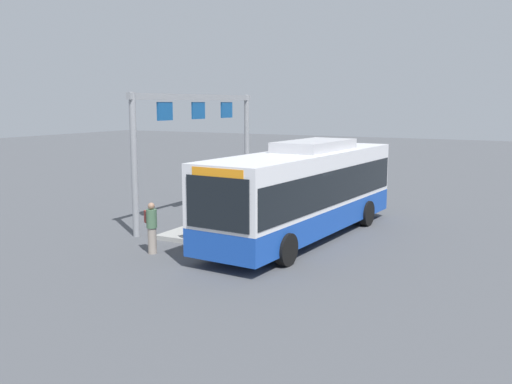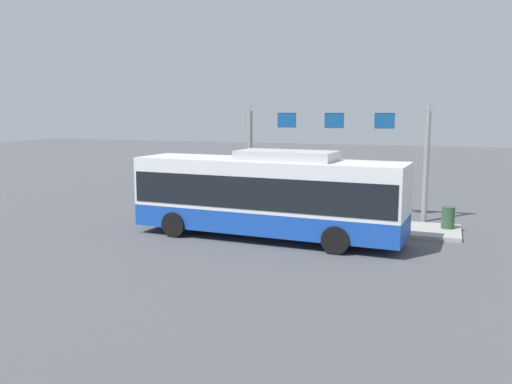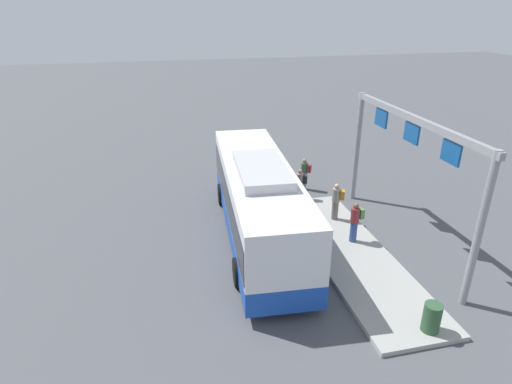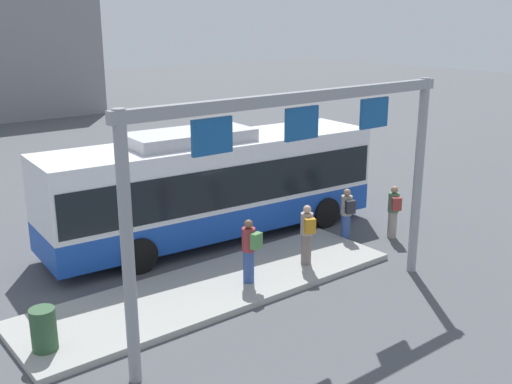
{
  "view_description": "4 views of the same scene",
  "coord_description": "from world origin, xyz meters",
  "px_view_note": "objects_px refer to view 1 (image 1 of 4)",
  "views": [
    {
      "loc": [
        18.38,
        7.82,
        4.82
      ],
      "look_at": [
        1.02,
        -1.41,
        1.7
      ],
      "focal_mm": 39.58,
      "sensor_mm": 36.0,
      "label": 1
    },
    {
      "loc": [
        -6.54,
        19.79,
        4.97
      ],
      "look_at": [
        0.76,
        -0.87,
        1.68
      ],
      "focal_mm": 38.3,
      "sensor_mm": 36.0,
      "label": 2
    },
    {
      "loc": [
        -15.06,
        3.61,
        8.93
      ],
      "look_at": [
        1.13,
        -0.18,
        1.54
      ],
      "focal_mm": 30.13,
      "sensor_mm": 36.0,
      "label": 3
    },
    {
      "loc": [
        -10.11,
        -14.8,
        6.69
      ],
      "look_at": [
        0.72,
        -1.15,
        1.61
      ],
      "focal_mm": 42.6,
      "sensor_mm": 36.0,
      "label": 4
    }
  ],
  "objects_px": {
    "bus_main": "(304,188)",
    "person_waiting_far": "(237,196)",
    "trash_bin": "(291,189)",
    "person_waiting_near": "(193,221)",
    "person_boarding": "(152,226)",
    "person_waiting_mid": "(211,203)"
  },
  "relations": [
    {
      "from": "person_waiting_far",
      "to": "trash_bin",
      "type": "bearing_deg",
      "value": 79.84
    },
    {
      "from": "person_waiting_near",
      "to": "trash_bin",
      "type": "xyz_separation_m",
      "value": [
        -9.6,
        -0.76,
        -0.28
      ]
    },
    {
      "from": "bus_main",
      "to": "person_boarding",
      "type": "distance_m",
      "value": 5.61
    },
    {
      "from": "person_waiting_mid",
      "to": "bus_main",
      "type": "bearing_deg",
      "value": 32.77
    },
    {
      "from": "person_waiting_near",
      "to": "trash_bin",
      "type": "distance_m",
      "value": 9.63
    },
    {
      "from": "bus_main",
      "to": "person_boarding",
      "type": "bearing_deg",
      "value": -34.89
    },
    {
      "from": "person_waiting_mid",
      "to": "person_boarding",
      "type": "bearing_deg",
      "value": -63.33
    },
    {
      "from": "person_waiting_far",
      "to": "person_waiting_mid",
      "type": "bearing_deg",
      "value": -100.83
    },
    {
      "from": "person_boarding",
      "to": "person_waiting_mid",
      "type": "height_order",
      "value": "person_waiting_mid"
    },
    {
      "from": "person_waiting_far",
      "to": "trash_bin",
      "type": "xyz_separation_m",
      "value": [
        -5.24,
        0.03,
        -0.44
      ]
    },
    {
      "from": "person_waiting_near",
      "to": "trash_bin",
      "type": "relative_size",
      "value": 1.86
    },
    {
      "from": "person_waiting_near",
      "to": "trash_bin",
      "type": "bearing_deg",
      "value": 115.85
    },
    {
      "from": "person_boarding",
      "to": "trash_bin",
      "type": "distance_m",
      "value": 10.96
    },
    {
      "from": "person_waiting_near",
      "to": "person_waiting_mid",
      "type": "distance_m",
      "value": 2.57
    },
    {
      "from": "bus_main",
      "to": "person_waiting_far",
      "type": "xyz_separation_m",
      "value": [
        -1.41,
        -3.58,
        -0.76
      ]
    },
    {
      "from": "bus_main",
      "to": "person_waiting_far",
      "type": "relative_size",
      "value": 6.43
    },
    {
      "from": "bus_main",
      "to": "person_waiting_far",
      "type": "height_order",
      "value": "bus_main"
    },
    {
      "from": "bus_main",
      "to": "person_boarding",
      "type": "height_order",
      "value": "bus_main"
    },
    {
      "from": "person_waiting_near",
      "to": "person_waiting_far",
      "type": "height_order",
      "value": "person_waiting_far"
    },
    {
      "from": "person_boarding",
      "to": "person_waiting_mid",
      "type": "relative_size",
      "value": 1.0
    },
    {
      "from": "person_boarding",
      "to": "person_waiting_mid",
      "type": "distance_m",
      "value": 3.79
    },
    {
      "from": "trash_bin",
      "to": "person_waiting_near",
      "type": "bearing_deg",
      "value": 4.55
    }
  ]
}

